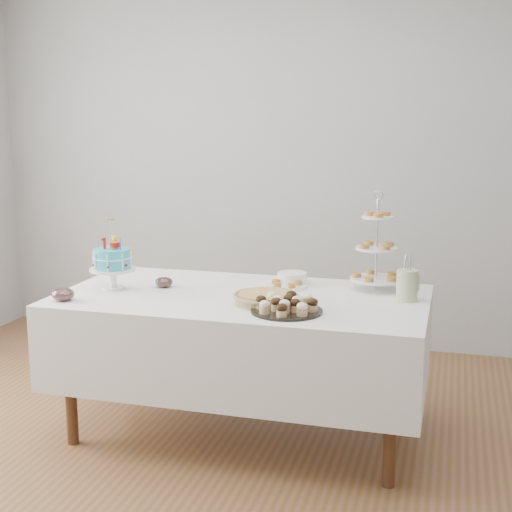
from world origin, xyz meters
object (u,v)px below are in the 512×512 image
(plate_stack, at_px, (292,278))
(jam_bowl_a, at_px, (63,295))
(pastry_plate, at_px, (286,284))
(jam_bowl_b, at_px, (164,282))
(cupcake_tray, at_px, (287,304))
(pie, at_px, (266,298))
(table, at_px, (242,337))
(tiered_stand, at_px, (377,249))
(utensil_pitcher, at_px, (407,284))
(birthday_cake, at_px, (113,270))

(plate_stack, height_order, jam_bowl_a, jam_bowl_a)
(pastry_plate, distance_m, jam_bowl_b, 0.67)
(cupcake_tray, distance_m, pie, 0.19)
(table, relative_size, jam_bowl_b, 19.69)
(cupcake_tray, distance_m, jam_bowl_b, 0.83)
(tiered_stand, bearing_deg, table, -154.81)
(table, bearing_deg, cupcake_tray, -41.15)
(jam_bowl_a, height_order, utensil_pitcher, utensil_pitcher)
(birthday_cake, relative_size, cupcake_tray, 1.10)
(plate_stack, bearing_deg, table, -121.10)
(tiered_stand, bearing_deg, jam_bowl_a, -155.89)
(cupcake_tray, bearing_deg, utensil_pitcher, 35.40)
(table, bearing_deg, utensil_pitcher, 7.88)
(pie, distance_m, tiered_stand, 0.69)
(table, xyz_separation_m, tiered_stand, (0.66, 0.31, 0.45))
(pie, height_order, utensil_pitcher, utensil_pitcher)
(birthday_cake, xyz_separation_m, tiered_stand, (1.37, 0.38, 0.12))
(table, height_order, cupcake_tray, cupcake_tray)
(jam_bowl_b, bearing_deg, jam_bowl_a, -132.21)
(birthday_cake, xyz_separation_m, cupcake_tray, (1.01, -0.20, -0.06))
(plate_stack, relative_size, pastry_plate, 0.71)
(plate_stack, relative_size, jam_bowl_b, 1.69)
(birthday_cake, bearing_deg, pie, -17.44)
(cupcake_tray, bearing_deg, jam_bowl_b, 157.47)
(jam_bowl_a, bearing_deg, utensil_pitcher, 15.86)
(pastry_plate, bearing_deg, tiered_stand, 8.85)
(tiered_stand, distance_m, pastry_plate, 0.53)
(birthday_cake, xyz_separation_m, jam_bowl_b, (0.25, 0.12, -0.08))
(plate_stack, bearing_deg, utensil_pitcher, -17.81)
(utensil_pitcher, bearing_deg, jam_bowl_b, 172.12)
(cupcake_tray, height_order, utensil_pitcher, utensil_pitcher)
(cupcake_tray, bearing_deg, tiered_stand, 58.18)
(jam_bowl_a, bearing_deg, pastry_plate, 30.30)
(pie, bearing_deg, table, 141.10)
(table, xyz_separation_m, cupcake_tray, (0.30, -0.27, 0.27))
(table, height_order, pie, pie)
(tiered_stand, bearing_deg, plate_stack, 178.45)
(birthday_cake, bearing_deg, jam_bowl_b, 12.55)
(cupcake_tray, xyz_separation_m, plate_stack, (-0.11, 0.59, -0.01))
(table, distance_m, jam_bowl_a, 0.95)
(table, height_order, jam_bowl_a, jam_bowl_a)
(cupcake_tray, relative_size, jam_bowl_a, 3.03)
(tiered_stand, distance_m, plate_stack, 0.50)
(tiered_stand, relative_size, jam_bowl_a, 4.69)
(utensil_pitcher, bearing_deg, jam_bowl_a, -174.79)
(table, distance_m, pie, 0.33)
(pastry_plate, xyz_separation_m, jam_bowl_a, (-1.02, -0.60, 0.02))
(plate_stack, bearing_deg, tiered_stand, -1.55)
(plate_stack, distance_m, jam_bowl_a, 1.24)
(plate_stack, distance_m, pastry_plate, 0.09)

